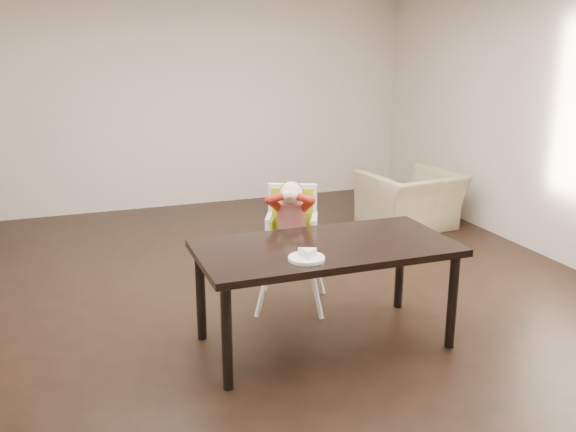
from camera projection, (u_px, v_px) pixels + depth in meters
The scene contains 6 objects.
ground at pixel (272, 307), 5.28m from camera, with size 7.00×7.00×0.00m, color black.
room_walls at pixel (270, 77), 4.77m from camera, with size 6.02×7.02×2.71m.
dining_table at pixel (326, 255), 4.49m from camera, with size 1.80×0.90×0.75m.
high_chair at pixel (292, 218), 5.15m from camera, with size 0.58×0.58×1.05m.
plate at pixel (307, 256), 4.17m from camera, with size 0.30×0.30×0.07m.
armchair at pixel (411, 191), 7.29m from camera, with size 1.01×0.65×0.88m, color #998761.
Camera 1 is at (-1.55, -4.62, 2.17)m, focal length 40.00 mm.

